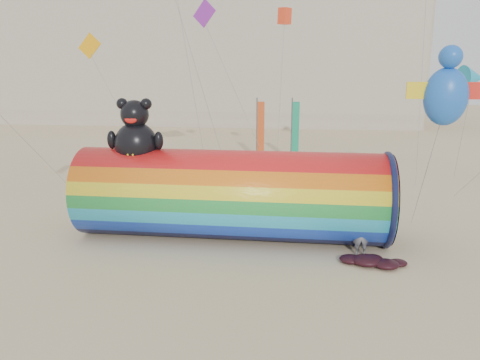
# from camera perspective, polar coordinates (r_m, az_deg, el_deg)

# --- Properties ---
(ground) EXTENTS (160.00, 160.00, 0.00)m
(ground) POSITION_cam_1_polar(r_m,az_deg,el_deg) (21.27, -1.86, -7.21)
(ground) COLOR #CCB58C
(ground) RESTS_ON ground
(hotel_building) EXTENTS (60.40, 15.40, 20.60)m
(hotel_building) POSITION_cam_1_polar(r_m,az_deg,el_deg) (67.35, -6.05, 15.98)
(hotel_building) COLOR #B7AD99
(hotel_building) RESTS_ON ground
(windsock_assembly) EXTENTS (13.73, 4.18, 6.33)m
(windsock_assembly) POSITION_cam_1_polar(r_m,az_deg,el_deg) (20.92, -1.04, -1.51)
(windsock_assembly) COLOR red
(windsock_assembly) RESTS_ON ground
(kite_handler) EXTENTS (0.67, 0.47, 1.76)m
(kite_handler) POSITION_cam_1_polar(r_m,az_deg,el_deg) (19.87, 14.52, -6.50)
(kite_handler) COLOR slate
(kite_handler) RESTS_ON ground
(fabric_bundle) EXTENTS (2.62, 1.35, 0.41)m
(fabric_bundle) POSITION_cam_1_polar(r_m,az_deg,el_deg) (19.28, 15.79, -9.49)
(fabric_bundle) COLOR #330913
(fabric_bundle) RESTS_ON ground
(festival_banners) EXTENTS (12.14, 4.68, 5.20)m
(festival_banners) POSITION_cam_1_polar(r_m,az_deg,el_deg) (36.01, -0.98, 5.82)
(festival_banners) COLOR #59595E
(festival_banners) RESTS_ON ground
(flying_kites) EXTENTS (25.87, 14.22, 9.17)m
(flying_kites) POSITION_cam_1_polar(r_m,az_deg,el_deg) (23.63, 5.04, 20.91)
(flying_kites) COLOR blue
(flying_kites) RESTS_ON ground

